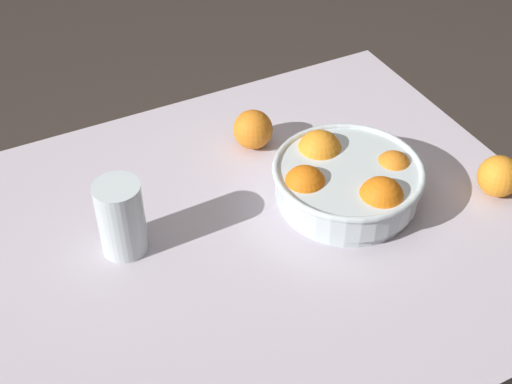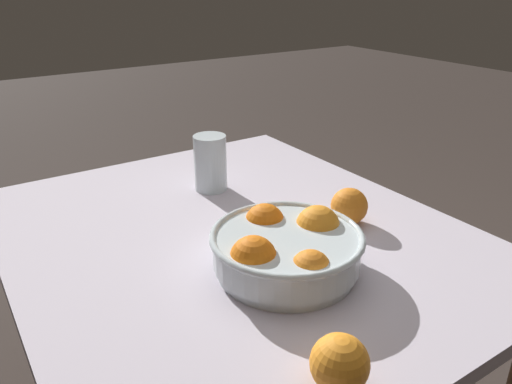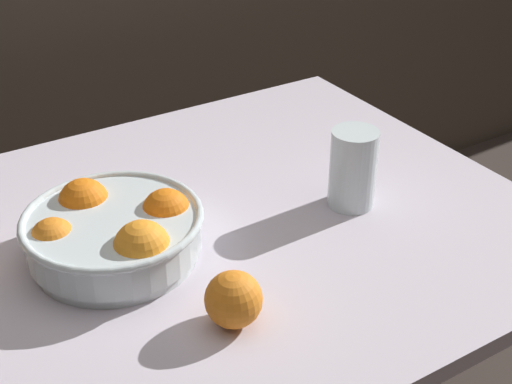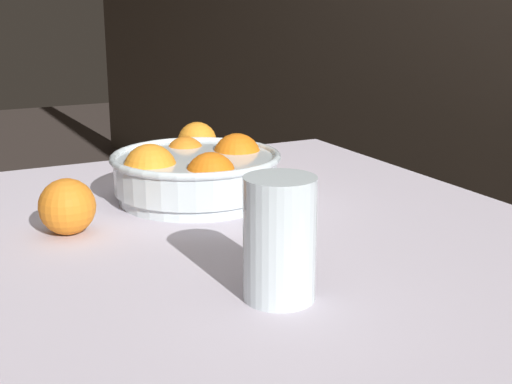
% 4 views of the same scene
% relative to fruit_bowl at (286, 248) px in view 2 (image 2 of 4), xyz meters
% --- Properties ---
extents(dining_table, '(1.03, 0.87, 0.71)m').
position_rel_fruit_bowl_xyz_m(dining_table, '(0.18, 0.00, -0.13)').
color(dining_table, silver).
rests_on(dining_table, ground_plane).
extents(fruit_bowl, '(0.27, 0.27, 0.10)m').
position_rel_fruit_bowl_xyz_m(fruit_bowl, '(0.00, 0.00, 0.00)').
color(fruit_bowl, silver).
rests_on(fruit_bowl, dining_table).
extents(juice_glass, '(0.08, 0.08, 0.14)m').
position_rel_fruit_bowl_xyz_m(juice_glass, '(0.40, -0.07, 0.02)').
color(juice_glass, '#F4A314').
rests_on(juice_glass, dining_table).
extents(orange_loose_near_bowl, '(0.08, 0.08, 0.08)m').
position_rel_fruit_bowl_xyz_m(orange_loose_near_bowl, '(0.08, -0.22, -0.01)').
color(orange_loose_near_bowl, orange).
rests_on(orange_loose_near_bowl, dining_table).
extents(orange_loose_front, '(0.08, 0.08, 0.08)m').
position_rel_fruit_bowl_xyz_m(orange_loose_front, '(-0.26, 0.11, -0.01)').
color(orange_loose_front, orange).
rests_on(orange_loose_front, dining_table).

